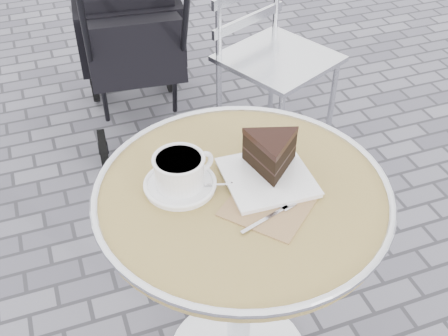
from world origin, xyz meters
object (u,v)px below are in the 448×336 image
object	(u,v)px
bistro_chair	(262,30)
cake_plate_set	(271,159)
baby_stroller	(130,37)
cappuccino_set	(180,174)
cafe_table	(241,238)

from	to	relation	value
bistro_chair	cake_plate_set	bearing A→B (deg)	-137.10
bistro_chair	baby_stroller	distance (m)	0.64
cappuccino_set	baby_stroller	xyz separation A→B (m)	(0.17, 1.40, -0.33)
cake_plate_set	baby_stroller	size ratio (longest dim) A/B	0.34
cafe_table	cake_plate_set	world-z (taller)	cake_plate_set
cappuccino_set	baby_stroller	world-z (taller)	baby_stroller
cappuccino_set	baby_stroller	bearing A→B (deg)	70.67
baby_stroller	cake_plate_set	bearing A→B (deg)	-81.64
cafe_table	cappuccino_set	size ratio (longest dim) A/B	3.78
cafe_table	bistro_chair	world-z (taller)	bistro_chair
cake_plate_set	baby_stroller	world-z (taller)	baby_stroller
bistro_chair	baby_stroller	xyz separation A→B (m)	(-0.48, 0.40, -0.13)
cafe_table	cake_plate_set	size ratio (longest dim) A/B	2.24
bistro_chair	baby_stroller	size ratio (longest dim) A/B	0.94
cake_plate_set	cappuccino_set	bearing A→B (deg)	173.84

